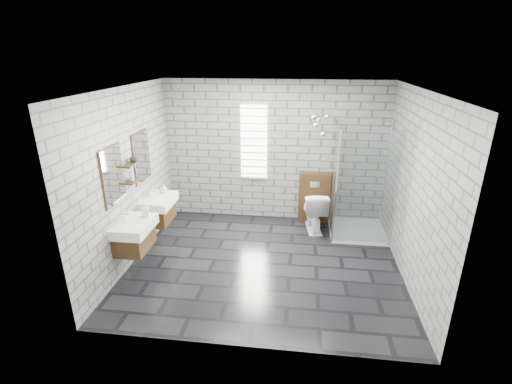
% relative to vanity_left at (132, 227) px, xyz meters
% --- Properties ---
extents(floor, '(4.20, 3.60, 0.02)m').
position_rel_vanity_left_xyz_m(floor, '(1.91, 0.48, -0.77)').
color(floor, black).
rests_on(floor, ground).
extents(ceiling, '(4.20, 3.60, 0.02)m').
position_rel_vanity_left_xyz_m(ceiling, '(1.91, 0.48, 1.95)').
color(ceiling, white).
rests_on(ceiling, wall_back).
extents(wall_back, '(4.20, 0.02, 2.70)m').
position_rel_vanity_left_xyz_m(wall_back, '(1.91, 2.29, 0.59)').
color(wall_back, gray).
rests_on(wall_back, floor).
extents(wall_front, '(4.20, 0.02, 2.70)m').
position_rel_vanity_left_xyz_m(wall_front, '(1.91, -1.33, 0.59)').
color(wall_front, gray).
rests_on(wall_front, floor).
extents(wall_left, '(0.02, 3.60, 2.70)m').
position_rel_vanity_left_xyz_m(wall_left, '(-0.20, 0.48, 0.59)').
color(wall_left, gray).
rests_on(wall_left, floor).
extents(wall_right, '(0.02, 3.60, 2.70)m').
position_rel_vanity_left_xyz_m(wall_right, '(4.02, 0.48, 0.59)').
color(wall_right, gray).
rests_on(wall_right, floor).
extents(vanity_left, '(0.47, 0.70, 1.57)m').
position_rel_vanity_left_xyz_m(vanity_left, '(0.00, 0.00, 0.00)').
color(vanity_left, '#432C14').
rests_on(vanity_left, wall_left).
extents(vanity_right, '(0.47, 0.70, 1.57)m').
position_rel_vanity_left_xyz_m(vanity_right, '(0.00, 0.97, 0.00)').
color(vanity_right, '#432C14').
rests_on(vanity_right, wall_left).
extents(shelf_lower, '(0.14, 0.30, 0.03)m').
position_rel_vanity_left_xyz_m(shelf_lower, '(-0.12, 0.43, 0.56)').
color(shelf_lower, '#432C14').
rests_on(shelf_lower, wall_left).
extents(shelf_upper, '(0.14, 0.30, 0.03)m').
position_rel_vanity_left_xyz_m(shelf_upper, '(-0.12, 0.43, 0.82)').
color(shelf_upper, '#432C14').
rests_on(shelf_upper, wall_left).
extents(window, '(0.56, 0.05, 1.48)m').
position_rel_vanity_left_xyz_m(window, '(1.51, 2.26, 0.79)').
color(window, white).
rests_on(window, wall_back).
extents(cistern_panel, '(0.60, 0.20, 1.00)m').
position_rel_vanity_left_xyz_m(cistern_panel, '(2.70, 2.18, -0.26)').
color(cistern_panel, '#432C14').
rests_on(cistern_panel, floor).
extents(flush_plate, '(0.18, 0.01, 0.12)m').
position_rel_vanity_left_xyz_m(flush_plate, '(2.70, 2.08, 0.04)').
color(flush_plate, silver).
rests_on(flush_plate, cistern_panel).
extents(shower_enclosure, '(1.00, 1.00, 2.03)m').
position_rel_vanity_left_xyz_m(shower_enclosure, '(3.41, 1.66, -0.25)').
color(shower_enclosure, white).
rests_on(shower_enclosure, floor).
extents(pendant_cluster, '(0.31, 0.22, 0.91)m').
position_rel_vanity_left_xyz_m(pendant_cluster, '(2.71, 1.86, 1.27)').
color(pendant_cluster, silver).
rests_on(pendant_cluster, ceiling).
extents(toilet, '(0.52, 0.80, 0.77)m').
position_rel_vanity_left_xyz_m(toilet, '(2.70, 1.82, -0.37)').
color(toilet, white).
rests_on(toilet, floor).
extents(soap_bottle_a, '(0.12, 0.12, 0.21)m').
position_rel_vanity_left_xyz_m(soap_bottle_a, '(0.15, 0.19, 0.20)').
color(soap_bottle_a, '#B2B2B2').
rests_on(soap_bottle_a, vanity_left).
extents(soap_bottle_b, '(0.13, 0.13, 0.16)m').
position_rel_vanity_left_xyz_m(soap_bottle_b, '(0.05, 1.19, 0.17)').
color(soap_bottle_b, '#B2B2B2').
rests_on(soap_bottle_b, vanity_right).
extents(soap_bottle_c, '(0.09, 0.09, 0.19)m').
position_rel_vanity_left_xyz_m(soap_bottle_c, '(-0.11, 0.41, 0.67)').
color(soap_bottle_c, '#B2B2B2').
rests_on(soap_bottle_c, shelf_lower).
extents(vase, '(0.14, 0.14, 0.12)m').
position_rel_vanity_left_xyz_m(vase, '(-0.11, 0.54, 0.90)').
color(vase, '#B2B2B2').
rests_on(vase, shelf_upper).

